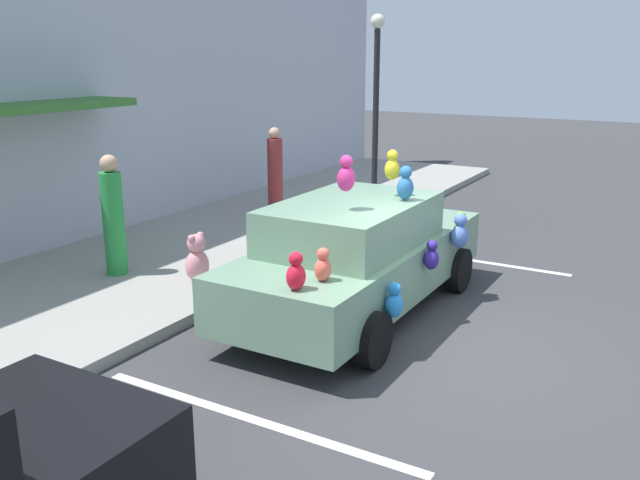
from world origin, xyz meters
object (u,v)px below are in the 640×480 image
at_px(plush_covered_car, 358,255).
at_px(street_lamp_post, 376,94).
at_px(pedestrian_near_shopfront, 275,173).
at_px(pedestrian_walking_past, 113,218).
at_px(teddy_bear_on_sidewalk, 197,259).

bearing_deg(plush_covered_car, street_lamp_post, 23.41).
distance_m(street_lamp_post, pedestrian_near_shopfront, 2.57).
xyz_separation_m(street_lamp_post, pedestrian_walking_past, (-5.61, 1.54, -1.54)).
distance_m(teddy_bear_on_sidewalk, street_lamp_post, 5.68).
relative_size(teddy_bear_on_sidewalk, pedestrian_near_shopfront, 0.41).
relative_size(teddy_bear_on_sidewalk, pedestrian_walking_past, 0.40).
bearing_deg(teddy_bear_on_sidewalk, plush_covered_car, -80.24).
bearing_deg(teddy_bear_on_sidewalk, street_lamp_post, -2.90).
distance_m(plush_covered_car, street_lamp_post, 5.60).
xyz_separation_m(street_lamp_post, pedestrian_near_shopfront, (-1.10, 1.71, -1.57)).
xyz_separation_m(plush_covered_car, teddy_bear_on_sidewalk, (-0.41, 2.38, -0.32)).
bearing_deg(pedestrian_walking_past, plush_covered_car, -78.69).
height_order(teddy_bear_on_sidewalk, pedestrian_near_shopfront, pedestrian_near_shopfront).
xyz_separation_m(teddy_bear_on_sidewalk, street_lamp_post, (5.29, -0.27, 2.06)).
bearing_deg(pedestrian_near_shopfront, pedestrian_walking_past, -177.94).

